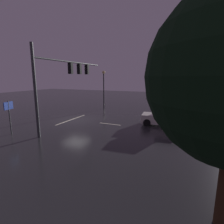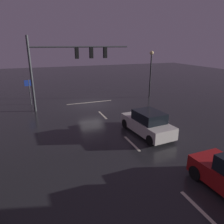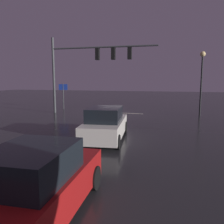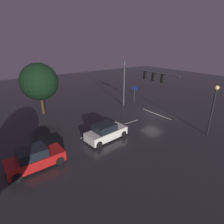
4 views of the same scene
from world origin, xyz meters
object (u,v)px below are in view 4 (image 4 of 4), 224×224
(car_approaching, at_px, (106,132))
(route_sign, at_px, (134,90))
(car_distant, at_px, (35,158))
(traffic_signal_assembly, at_px, (141,79))
(tree_right_near, at_px, (39,82))
(street_lamp_left_kerb, at_px, (214,102))

(car_approaching, bearing_deg, route_sign, -55.03)
(car_distant, bearing_deg, route_sign, -65.86)
(car_approaching, height_order, route_sign, route_sign)
(route_sign, bearing_deg, traffic_signal_assembly, 146.16)
(route_sign, distance_m, tree_right_near, 14.49)
(traffic_signal_assembly, bearing_deg, street_lamp_left_kerb, -174.28)
(car_approaching, relative_size, tree_right_near, 0.65)
(car_approaching, height_order, tree_right_near, tree_right_near)
(street_lamp_left_kerb, bearing_deg, traffic_signal_assembly, 5.72)
(street_lamp_left_kerb, xyz_separation_m, tree_right_near, (16.60, 12.26, 0.73))
(car_approaching, height_order, street_lamp_left_kerb, street_lamp_left_kerb)
(traffic_signal_assembly, distance_m, car_approaching, 9.98)
(tree_right_near, bearing_deg, car_distant, 160.50)
(route_sign, bearing_deg, tree_right_near, 76.38)
(traffic_signal_assembly, distance_m, route_sign, 5.37)
(car_distant, xyz_separation_m, tree_right_near, (11.38, -4.03, 3.65))
(car_distant, bearing_deg, tree_right_near, -19.50)
(traffic_signal_assembly, height_order, route_sign, traffic_signal_assembly)
(traffic_signal_assembly, xyz_separation_m, street_lamp_left_kerb, (-9.44, -0.95, -0.99))
(car_approaching, bearing_deg, street_lamp_left_kerb, -121.18)
(car_distant, distance_m, route_sign, 19.64)
(street_lamp_left_kerb, distance_m, route_sign, 13.46)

